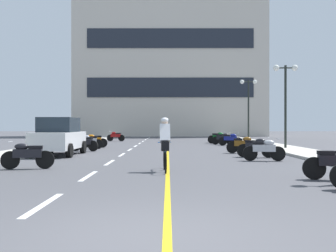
# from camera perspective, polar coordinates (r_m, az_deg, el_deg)

# --- Properties ---
(ground_plane) EXTENTS (140.00, 140.00, 0.00)m
(ground_plane) POSITION_cam_1_polar(r_m,az_deg,el_deg) (26.10, -0.63, -3.08)
(ground_plane) COLOR #47474C
(curb_left) EXTENTS (2.40, 72.00, 0.12)m
(curb_left) POSITION_cam_1_polar(r_m,az_deg,el_deg) (30.03, -14.46, -2.55)
(curb_left) COLOR #B7B2A8
(curb_left) RESTS_ON ground
(curb_right) EXTENTS (2.40, 72.00, 0.12)m
(curb_right) POSITION_cam_1_polar(r_m,az_deg,el_deg) (29.91, 13.37, -2.56)
(curb_right) COLOR #B7B2A8
(curb_right) RESTS_ON ground
(lane_dash_0) EXTENTS (0.14, 2.20, 0.01)m
(lane_dash_0) POSITION_cam_1_polar(r_m,az_deg,el_deg) (7.55, -17.81, -10.88)
(lane_dash_0) COLOR silver
(lane_dash_0) RESTS_ON ground
(lane_dash_1) EXTENTS (0.14, 2.20, 0.01)m
(lane_dash_1) POSITION_cam_1_polar(r_m,az_deg,el_deg) (11.38, -11.61, -7.16)
(lane_dash_1) COLOR silver
(lane_dash_1) RESTS_ON ground
(lane_dash_2) EXTENTS (0.14, 2.20, 0.01)m
(lane_dash_2) POSITION_cam_1_polar(r_m,az_deg,el_deg) (15.29, -8.59, -5.30)
(lane_dash_2) COLOR silver
(lane_dash_2) RESTS_ON ground
(lane_dash_3) EXTENTS (0.14, 2.20, 0.01)m
(lane_dash_3) POSITION_cam_1_polar(r_m,az_deg,el_deg) (19.24, -6.82, -4.19)
(lane_dash_3) COLOR silver
(lane_dash_3) RESTS_ON ground
(lane_dash_4) EXTENTS (0.14, 2.20, 0.01)m
(lane_dash_4) POSITION_cam_1_polar(r_m,az_deg,el_deg) (23.21, -5.66, -3.46)
(lane_dash_4) COLOR silver
(lane_dash_4) RESTS_ON ground
(lane_dash_5) EXTENTS (0.14, 2.20, 0.01)m
(lane_dash_5) POSITION_cam_1_polar(r_m,az_deg,el_deg) (27.19, -4.83, -2.94)
(lane_dash_5) COLOR silver
(lane_dash_5) RESTS_ON ground
(lane_dash_6) EXTENTS (0.14, 2.20, 0.01)m
(lane_dash_6) POSITION_cam_1_polar(r_m,az_deg,el_deg) (31.17, -4.22, -2.56)
(lane_dash_6) COLOR silver
(lane_dash_6) RESTS_ON ground
(lane_dash_7) EXTENTS (0.14, 2.20, 0.01)m
(lane_dash_7) POSITION_cam_1_polar(r_m,az_deg,el_deg) (35.16, -3.75, -2.26)
(lane_dash_7) COLOR silver
(lane_dash_7) RESTS_ON ground
(lane_dash_8) EXTENTS (0.14, 2.20, 0.01)m
(lane_dash_8) POSITION_cam_1_polar(r_m,az_deg,el_deg) (39.15, -3.37, -2.02)
(lane_dash_8) COLOR silver
(lane_dash_8) RESTS_ON ground
(lane_dash_9) EXTENTS (0.14, 2.20, 0.01)m
(lane_dash_9) POSITION_cam_1_polar(r_m,az_deg,el_deg) (43.14, -3.06, -1.82)
(lane_dash_9) COLOR silver
(lane_dash_9) RESTS_ON ground
(lane_dash_10) EXTENTS (0.14, 2.20, 0.01)m
(lane_dash_10) POSITION_cam_1_polar(r_m,az_deg,el_deg) (47.13, -2.81, -1.66)
(lane_dash_10) COLOR silver
(lane_dash_10) RESTS_ON ground
(lane_dash_11) EXTENTS (0.14, 2.20, 0.01)m
(lane_dash_11) POSITION_cam_1_polar(r_m,az_deg,el_deg) (51.13, -2.59, -1.53)
(lane_dash_11) COLOR silver
(lane_dash_11) RESTS_ON ground
(centre_line_yellow) EXTENTS (0.12, 66.00, 0.01)m
(centre_line_yellow) POSITION_cam_1_polar(r_m,az_deg,el_deg) (29.09, -0.08, -2.74)
(centre_line_yellow) COLOR gold
(centre_line_yellow) RESTS_ON ground
(office_building) EXTENTS (25.50, 6.31, 21.09)m
(office_building) POSITION_cam_1_polar(r_m,az_deg,el_deg) (53.93, 0.26, 9.80)
(office_building) COLOR beige
(office_building) RESTS_ON ground
(street_lamp_mid) EXTENTS (1.46, 0.36, 4.90)m
(street_lamp_mid) POSITION_cam_1_polar(r_m,az_deg,el_deg) (24.12, 16.75, 5.52)
(street_lamp_mid) COLOR black
(street_lamp_mid) RESTS_ON curb_right
(street_lamp_far) EXTENTS (1.46, 0.36, 5.24)m
(street_lamp_far) POSITION_cam_1_polar(r_m,az_deg,el_deg) (34.17, 11.63, 4.29)
(street_lamp_far) COLOR black
(street_lamp_far) RESTS_ON curb_right
(parked_car_near) EXTENTS (1.92, 4.20, 1.82)m
(parked_car_near) POSITION_cam_1_polar(r_m,az_deg,el_deg) (19.46, -15.70, -1.46)
(parked_car_near) COLOR black
(parked_car_near) RESTS_ON ground
(motorcycle_1) EXTENTS (1.69, 0.63, 0.92)m
(motorcycle_1) POSITION_cam_1_polar(r_m,az_deg,el_deg) (11.18, 23.40, -4.88)
(motorcycle_1) COLOR black
(motorcycle_1) RESTS_ON ground
(motorcycle_2) EXTENTS (1.69, 0.61, 0.92)m
(motorcycle_2) POSITION_cam_1_polar(r_m,az_deg,el_deg) (13.66, -19.95, -3.97)
(motorcycle_2) COLOR black
(motorcycle_2) RESTS_ON ground
(motorcycle_3) EXTENTS (1.70, 0.60, 0.92)m
(motorcycle_3) POSITION_cam_1_polar(r_m,az_deg,el_deg) (16.22, 13.83, -3.33)
(motorcycle_3) COLOR black
(motorcycle_3) RESTS_ON ground
(motorcycle_4) EXTENTS (1.64, 0.79, 0.92)m
(motorcycle_4) POSITION_cam_1_polar(r_m,az_deg,el_deg) (17.93, 12.71, -3.00)
(motorcycle_4) COLOR black
(motorcycle_4) RESTS_ON ground
(motorcycle_5) EXTENTS (1.69, 0.61, 0.92)m
(motorcycle_5) POSITION_cam_1_polar(r_m,az_deg,el_deg) (20.39, 10.90, -2.63)
(motorcycle_5) COLOR black
(motorcycle_5) RESTS_ON ground
(motorcycle_6) EXTENTS (1.64, 0.80, 0.92)m
(motorcycle_6) POSITION_cam_1_polar(r_m,az_deg,el_deg) (22.33, -12.21, -2.40)
(motorcycle_6) COLOR black
(motorcycle_6) RESTS_ON ground
(motorcycle_7) EXTENTS (1.70, 0.60, 0.92)m
(motorcycle_7) POSITION_cam_1_polar(r_m,az_deg,el_deg) (24.31, -11.55, -2.19)
(motorcycle_7) COLOR black
(motorcycle_7) RESTS_ON ground
(motorcycle_8) EXTENTS (1.70, 0.60, 0.92)m
(motorcycle_8) POSITION_cam_1_polar(r_m,az_deg,el_deg) (25.70, -10.83, -2.07)
(motorcycle_8) COLOR black
(motorcycle_8) RESTS_ON ground
(motorcycle_9) EXTENTS (1.65, 0.76, 0.92)m
(motorcycle_9) POSITION_cam_1_polar(r_m,az_deg,el_deg) (28.00, 9.08, -1.89)
(motorcycle_9) COLOR black
(motorcycle_9) RESTS_ON ground
(motorcycle_10) EXTENTS (1.64, 0.78, 0.92)m
(motorcycle_10) POSITION_cam_1_polar(r_m,az_deg,el_deg) (29.40, 7.98, -1.80)
(motorcycle_10) COLOR black
(motorcycle_10) RESTS_ON ground
(motorcycle_11) EXTENTS (1.70, 0.60, 0.92)m
(motorcycle_11) POSITION_cam_1_polar(r_m,az_deg,el_deg) (31.29, 7.34, -1.69)
(motorcycle_11) COLOR black
(motorcycle_11) RESTS_ON ground
(motorcycle_12) EXTENTS (1.70, 0.60, 0.92)m
(motorcycle_12) POSITION_cam_1_polar(r_m,az_deg,el_deg) (33.20, 7.27, -1.58)
(motorcycle_12) COLOR black
(motorcycle_12) RESTS_ON ground
(motorcycle_13) EXTENTS (1.68, 0.67, 0.92)m
(motorcycle_13) POSITION_cam_1_polar(r_m,az_deg,el_deg) (35.71, -7.73, -1.47)
(motorcycle_13) COLOR black
(motorcycle_13) RESTS_ON ground
(cyclist_rider) EXTENTS (0.42, 1.77, 1.71)m
(cyclist_rider) POSITION_cam_1_polar(r_m,az_deg,el_deg) (12.21, -0.51, -2.50)
(cyclist_rider) COLOR black
(cyclist_rider) RESTS_ON ground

